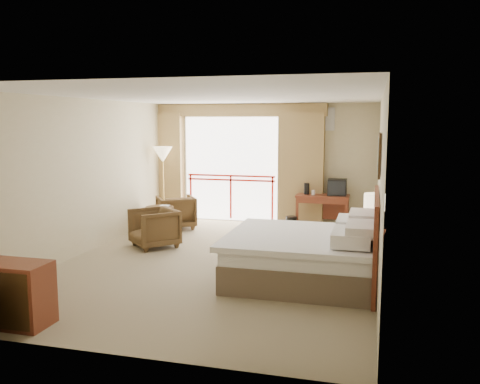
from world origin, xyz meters
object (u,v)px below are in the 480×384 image
(armchair_near, at_px, (155,247))
(floor_lamp, at_px, (163,157))
(bed, at_px, (306,255))
(side_table, at_px, (160,216))
(nightstand, at_px, (373,247))
(tv, at_px, (337,187))
(wastebasket, at_px, (291,223))
(desk, at_px, (323,202))
(table_lamp, at_px, (374,203))
(dresser, at_px, (3,293))
(armchair_far, at_px, (176,228))

(armchair_near, xyz_separation_m, floor_lamp, (-0.74, 2.16, 1.49))
(bed, relative_size, side_table, 3.51)
(nightstand, xyz_separation_m, side_table, (-4.14, 0.92, 0.15))
(tv, relative_size, floor_lamp, 0.23)
(bed, relative_size, tv, 5.41)
(wastebasket, height_order, side_table, side_table)
(floor_lamp, bearing_deg, desk, 5.05)
(table_lamp, height_order, floor_lamp, floor_lamp)
(nightstand, bearing_deg, desk, 117.24)
(floor_lamp, xyz_separation_m, dresser, (0.57, -5.92, -1.13))
(bed, relative_size, dresser, 1.93)
(nightstand, relative_size, desk, 0.48)
(bed, relative_size, table_lamp, 3.60)
(armchair_far, distance_m, floor_lamp, 1.65)
(nightstand, height_order, armchair_near, nightstand)
(armchair_far, xyz_separation_m, dresser, (0.07, -5.41, 0.37))
(tv, relative_size, armchair_far, 0.50)
(desk, relative_size, floor_lamp, 0.65)
(nightstand, height_order, tv, tv)
(armchair_far, height_order, floor_lamp, floor_lamp)
(nightstand, relative_size, armchair_far, 0.69)
(table_lamp, distance_m, side_table, 4.27)
(armchair_far, bearing_deg, nightstand, 123.25)
(armchair_far, relative_size, floor_lamp, 0.45)
(nightstand, height_order, table_lamp, table_lamp)
(floor_lamp, bearing_deg, dresser, -84.50)
(nightstand, distance_m, desk, 2.82)
(nightstand, bearing_deg, wastebasket, 132.00)
(table_lamp, relative_size, floor_lamp, 0.34)
(armchair_near, height_order, side_table, side_table)
(bed, relative_size, floor_lamp, 1.22)
(desk, distance_m, side_table, 3.51)
(table_lamp, xyz_separation_m, armchair_near, (-3.91, 0.07, -1.00))
(nightstand, relative_size, floor_lamp, 0.31)
(nightstand, distance_m, table_lamp, 0.73)
(nightstand, bearing_deg, tv, 111.69)
(desk, relative_size, armchair_near, 1.44)
(bed, height_order, table_lamp, table_lamp)
(tv, height_order, dresser, tv)
(nightstand, height_order, armchair_far, nightstand)
(wastebasket, relative_size, side_table, 0.48)
(bed, relative_size, wastebasket, 7.29)
(dresser, bearing_deg, armchair_near, 87.56)
(armchair_far, bearing_deg, table_lamp, 123.84)
(wastebasket, bearing_deg, table_lamp, -52.24)
(tv, distance_m, dresser, 7.03)
(table_lamp, relative_size, armchair_far, 0.76)
(tv, bearing_deg, desk, 170.72)
(armchair_near, relative_size, floor_lamp, 0.45)
(tv, height_order, side_table, tv)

